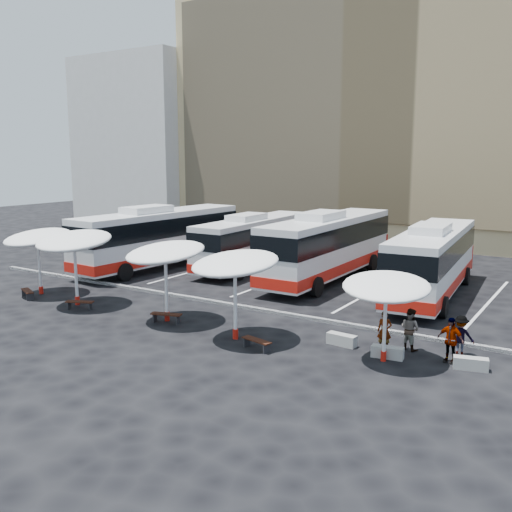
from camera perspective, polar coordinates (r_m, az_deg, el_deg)
The scene contains 25 objects.
ground at distance 29.27m, azimuth -4.82°, elevation -4.93°, with size 120.00×120.00×0.00m, color black.
sandstone_building at distance 57.21m, azimuth 15.32°, elevation 14.81°, with size 42.00×18.25×29.60m.
apartment_block at distance 67.74m, azimuth -9.62°, elevation 11.16°, with size 14.00×14.00×18.00m, color silver.
curb_divider at distance 29.63m, azimuth -4.24°, elevation -4.58°, with size 34.00×0.25×0.15m, color black.
bay_lines at distance 35.78m, azimuth 2.94°, elevation -2.13°, with size 24.15×12.00×0.01m.
bus_0 at distance 39.14m, azimuth -9.60°, elevation 2.03°, with size 3.68×13.54×4.25m.
bus_1 at distance 38.48m, azimuth -0.16°, elevation 1.63°, with size 3.00×11.84×3.74m.
bus_2 at distance 35.12m, azimuth 7.26°, elevation 1.18°, with size 3.21×13.45×4.26m.
bus_3 at distance 32.15m, azimuth 17.27°, elevation -0.25°, with size 3.78×12.83×4.01m.
sunshade_0 at distance 33.13m, azimuth -21.01°, elevation 1.73°, with size 3.72×3.76×3.69m.
sunshade_1 at distance 30.06m, azimuth -17.74°, elevation 1.44°, with size 4.31×4.34×3.88m.
sunshade_2 at distance 26.12m, azimuth -9.06°, elevation 0.33°, with size 4.45×4.48×3.76m.
sunshade_3 at distance 23.23m, azimuth -2.11°, elevation -0.77°, with size 4.47×4.50×3.76m.
sunshade_4 at distance 21.29m, azimuth 12.90°, elevation -3.01°, with size 3.94×3.97×3.34m.
wood_bench_0 at distance 32.87m, azimuth -21.89°, elevation -3.37°, with size 1.44×0.92×0.43m.
wood_bench_1 at distance 29.62m, azimuth -17.22°, elevation -4.52°, with size 1.41×0.90×0.42m.
wood_bench_2 at distance 26.43m, azimuth -8.97°, elevation -5.91°, with size 1.48×0.79×0.44m.
wood_bench_3 at distance 22.64m, azimuth 0.06°, elevation -8.58°, with size 1.40×0.65×0.41m.
conc_bench_0 at distance 23.44m, azimuth 8.57°, elevation -8.27°, with size 1.22×0.41×0.46m, color gray.
conc_bench_1 at distance 22.34m, azimuth 13.01°, elevation -9.36°, with size 1.19×0.40×0.45m, color gray.
conc_bench_2 at distance 22.06m, azimuth 20.68°, elevation -10.03°, with size 1.19×0.40×0.45m, color gray.
passenger_0 at distance 23.10m, azimuth 12.74°, elevation -7.28°, with size 0.56×0.37×1.53m, color black.
passenger_1 at distance 23.29m, azimuth 15.15°, elevation -7.08°, with size 0.81×0.63×1.66m, color black.
passenger_2 at distance 22.32m, azimuth 18.85°, elevation -7.97°, with size 1.00×0.42×1.71m, color black.
passenger_3 at distance 23.25m, azimuth 19.78°, elevation -7.49°, with size 1.01×0.58×1.56m, color black.
Camera 1 is at (17.15, -22.48, 7.56)m, focal length 40.00 mm.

